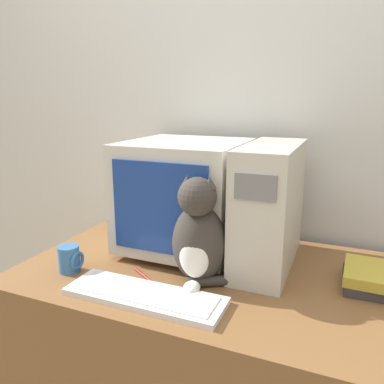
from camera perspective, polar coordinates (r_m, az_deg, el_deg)
The scene contains 9 objects.
wall_back at distance 1.64m, azimuth 9.03°, elevation 11.69°, with size 7.00×0.05×2.50m.
desk at distance 1.53m, azimuth 3.08°, elevation -24.21°, with size 1.32×0.79×0.74m.
crt_monitor at distance 1.43m, azimuth -0.99°, elevation -0.44°, with size 0.43×0.44×0.42m.
computer_tower at distance 1.33m, azimuth 11.73°, elevation -2.08°, with size 0.17×0.46×0.43m.
keyboard at distance 1.16m, azimuth -7.26°, elevation -15.38°, with size 0.49×0.15×0.02m.
cat at distance 1.18m, azimuth 1.09°, elevation -6.89°, with size 0.28×0.22×0.35m.
book_stack at distance 1.32m, azimuth 25.35°, elevation -11.73°, with size 0.16×0.20×0.06m.
pen at distance 1.28m, azimuth -7.22°, elevation -12.61°, with size 0.12×0.08×0.01m.
mug at distance 1.36m, azimuth -18.12°, elevation -9.67°, with size 0.08×0.07×0.09m.
Camera 1 is at (0.39, -0.74, 1.31)m, focal length 35.00 mm.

